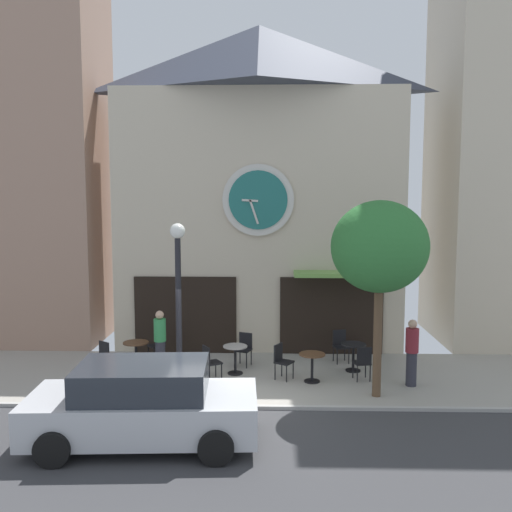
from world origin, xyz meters
TOP-DOWN VIEW (x-y plane):
  - ground_plane at (0.00, -1.13)m, footprint 24.06×11.26m
  - clock_building at (0.72, 5.74)m, footprint 8.69×3.84m
  - neighbor_building_left at (-7.55, 6.10)m, footprint 6.38×3.23m
  - street_lamp at (-1.10, 1.12)m, footprint 0.36×0.36m
  - street_tree at (3.59, 0.91)m, footprint 2.24×2.02m
  - cafe_table_near_curb at (-2.59, 2.91)m, footprint 0.70×0.70m
  - cafe_table_near_door at (0.16, 2.47)m, footprint 0.64×0.64m
  - cafe_table_center_left at (2.15, 1.88)m, footprint 0.67×0.67m
  - cafe_table_center_right at (3.31, 2.79)m, footprint 0.67×0.67m
  - cafe_chair_near_lamp at (-3.21, 2.33)m, footprint 0.56×0.56m
  - cafe_chair_near_tree at (-0.46, 1.92)m, footprint 0.55×0.55m
  - cafe_chair_facing_wall at (0.36, 3.23)m, footprint 0.51×0.51m
  - cafe_chair_by_entrance at (3.07, 3.63)m, footprint 0.48×0.48m
  - cafe_chair_mid_row at (3.44, 1.98)m, footprint 0.46×0.46m
  - cafe_chair_right_end at (1.37, 2.10)m, footprint 0.55×0.55m
  - cafe_chair_outer at (-2.09, 3.58)m, footprint 0.56×0.56m
  - pedestrian_maroon at (4.58, 1.66)m, footprint 0.44×0.44m
  - pedestrian_green at (-1.85, 2.54)m, footprint 0.44×0.44m
  - parked_car_silver at (-1.31, -1.76)m, footprint 4.39×2.21m

SIDE VIEW (x-z plane):
  - ground_plane at x=0.00m, z-range -0.09..0.04m
  - cafe_table_center_left at x=2.15m, z-range 0.14..0.87m
  - cafe_table_near_curb at x=-2.59m, z-range 0.15..0.86m
  - cafe_table_near_door at x=0.16m, z-range 0.13..0.89m
  - cafe_table_center_right at x=3.31m, z-range 0.14..0.89m
  - cafe_chair_near_lamp at x=-3.21m, z-range 0.08..0.98m
  - cafe_chair_near_tree at x=-0.46m, z-range 0.08..0.98m
  - cafe_chair_facing_wall at x=0.36m, z-range 0.08..0.98m
  - cafe_chair_by_entrance at x=3.07m, z-range 0.08..0.98m
  - cafe_chair_mid_row at x=3.44m, z-range 0.08..0.98m
  - cafe_chair_right_end at x=1.37m, z-range 0.08..0.98m
  - cafe_chair_outer at x=-2.09m, z-range 0.08..0.98m
  - parked_car_silver at x=-1.31m, z-range -0.01..1.54m
  - pedestrian_maroon at x=4.58m, z-range 0.03..1.70m
  - pedestrian_green at x=-1.85m, z-range 0.03..1.70m
  - street_lamp at x=-1.10m, z-range 0.03..4.09m
  - street_tree at x=3.59m, z-range 1.21..5.81m
  - clock_building at x=0.72m, z-range 0.17..10.03m
  - neighbor_building_left at x=-7.55m, z-range 0.00..12.77m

